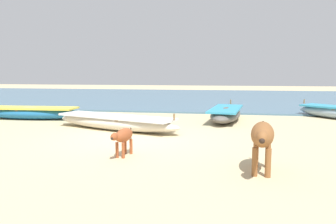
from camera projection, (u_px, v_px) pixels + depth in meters
ground at (133, 139)px, 9.43m from camera, size 80.00×80.00×0.00m
sea_water at (190, 97)px, 25.15m from camera, size 60.00×20.00×0.08m
fishing_boat_1 at (226, 114)px, 12.85m from camera, size 1.54×3.63×0.74m
fishing_boat_2 at (30, 112)px, 13.42m from camera, size 4.47×1.24×0.71m
fishing_boat_4 at (115, 122)px, 10.92m from camera, size 4.97×2.54×0.68m
cow_adult_brown at (262, 137)px, 6.16m from camera, size 0.56×1.51×0.98m
calf_near_rust at (123, 136)px, 7.41m from camera, size 0.39×0.99×0.64m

